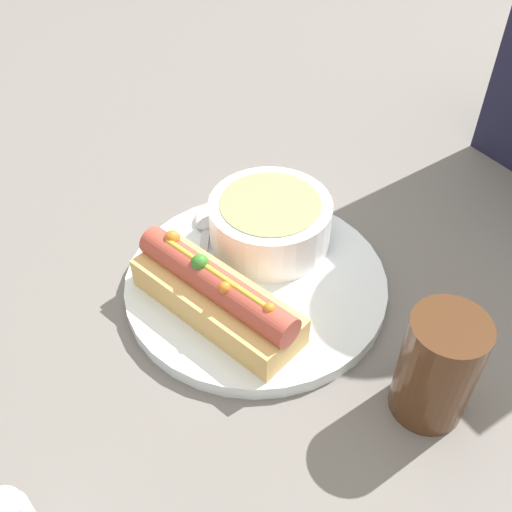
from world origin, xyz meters
name	(u,v)px	position (x,y,z in m)	size (l,w,h in m)	color
ground_plane	(256,288)	(0.00, 0.00, 0.00)	(4.00, 4.00, 0.00)	slate
dinner_plate	(256,283)	(0.00, 0.00, 0.01)	(0.26, 0.26, 0.01)	white
hot_dog	(216,295)	(0.02, -0.05, 0.04)	(0.18, 0.10, 0.06)	#DBAD60
soup_bowl	(270,221)	(-0.04, 0.04, 0.04)	(0.12, 0.12, 0.05)	white
spoon	(206,234)	(-0.08, -0.01, 0.02)	(0.13, 0.10, 0.01)	#B7B7BC
drinking_glass	(438,368)	(0.19, 0.05, 0.05)	(0.06, 0.06, 0.10)	#4C2D19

